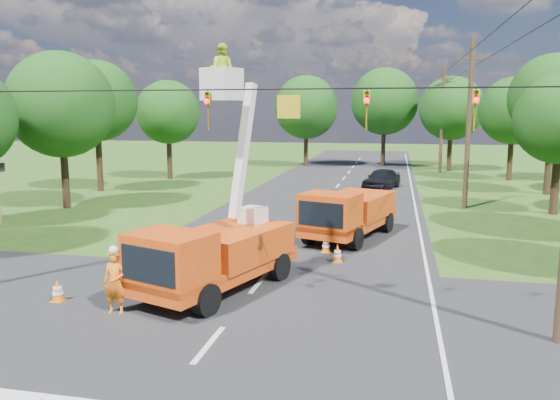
% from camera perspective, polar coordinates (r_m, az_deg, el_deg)
% --- Properties ---
extents(ground, '(140.00, 140.00, 0.00)m').
position_cam_1_polar(ground, '(32.85, 4.22, -0.86)').
color(ground, '#245018').
rests_on(ground, ground).
extents(road_main, '(12.00, 100.00, 0.06)m').
position_cam_1_polar(road_main, '(32.85, 4.22, -0.86)').
color(road_main, black).
rests_on(road_main, ground).
extents(road_cross, '(56.00, 10.00, 0.07)m').
position_cam_1_polar(road_cross, '(15.79, -4.97, -12.07)').
color(road_cross, black).
rests_on(road_cross, ground).
extents(edge_line, '(0.12, 90.00, 0.02)m').
position_cam_1_polar(edge_line, '(32.59, 14.02, -1.20)').
color(edge_line, silver).
rests_on(edge_line, ground).
extents(bucket_truck, '(4.22, 6.60, 7.79)m').
position_cam_1_polar(bucket_truck, '(17.42, -6.79, -4.44)').
color(bucket_truck, '#E64510').
rests_on(bucket_truck, ground).
extents(second_truck, '(4.10, 6.67, 2.35)m').
position_cam_1_polar(second_truck, '(24.80, 7.12, -1.32)').
color(second_truck, '#E64510').
rests_on(second_truck, ground).
extents(ground_worker, '(0.69, 0.46, 1.86)m').
position_cam_1_polar(ground_worker, '(16.35, -16.87, -8.24)').
color(ground_worker, orange).
rests_on(ground_worker, ground).
extents(distant_car, '(3.12, 4.89, 1.55)m').
position_cam_1_polar(distant_car, '(41.59, 10.57, 2.20)').
color(distant_car, black).
rests_on(distant_car, ground).
extents(traffic_cone_2, '(0.38, 0.38, 0.71)m').
position_cam_1_polar(traffic_cone_2, '(21.06, 6.02, -5.60)').
color(traffic_cone_2, orange).
rests_on(traffic_cone_2, ground).
extents(traffic_cone_3, '(0.38, 0.38, 0.71)m').
position_cam_1_polar(traffic_cone_3, '(22.47, 4.84, -4.64)').
color(traffic_cone_3, orange).
rests_on(traffic_cone_3, ground).
extents(traffic_cone_4, '(0.38, 0.38, 0.71)m').
position_cam_1_polar(traffic_cone_4, '(18.06, -22.22, -8.77)').
color(traffic_cone_4, orange).
rests_on(traffic_cone_4, ground).
extents(traffic_cone_7, '(0.38, 0.38, 0.71)m').
position_cam_1_polar(traffic_cone_7, '(28.54, 11.10, -1.81)').
color(traffic_cone_7, orange).
rests_on(traffic_cone_7, ground).
extents(pole_right_mid, '(1.80, 0.30, 10.00)m').
position_cam_1_polar(pole_right_mid, '(34.31, 19.13, 7.66)').
color(pole_right_mid, '#4C3823').
rests_on(pole_right_mid, ground).
extents(pole_right_far, '(1.80, 0.30, 10.00)m').
position_cam_1_polar(pole_right_far, '(54.22, 16.58, 8.16)').
color(pole_right_far, '#4C3823').
rests_on(pole_right_far, ground).
extents(signal_span, '(18.00, 0.29, 1.07)m').
position_cam_1_polar(signal_span, '(14.21, 3.42, 9.83)').
color(signal_span, black).
rests_on(signal_span, ground).
extents(tree_left_d, '(6.20, 6.20, 9.24)m').
position_cam_1_polar(tree_left_d, '(34.92, -21.94, 9.20)').
color(tree_left_d, '#382616').
rests_on(tree_left_d, ground).
extents(tree_left_e, '(5.80, 5.80, 9.41)m').
position_cam_1_polar(tree_left_e, '(41.82, -18.65, 9.77)').
color(tree_left_e, '#382616').
rests_on(tree_left_e, ground).
extents(tree_left_f, '(5.40, 5.40, 8.40)m').
position_cam_1_polar(tree_left_f, '(48.05, -11.62, 8.96)').
color(tree_left_f, '#382616').
rests_on(tree_left_f, ground).
extents(tree_right_c, '(5.00, 5.00, 7.83)m').
position_cam_1_polar(tree_right_c, '(34.22, 27.25, 7.50)').
color(tree_right_c, '#382616').
rests_on(tree_right_c, ground).
extents(tree_right_d, '(6.00, 6.00, 9.70)m').
position_cam_1_polar(tree_right_d, '(42.37, 26.68, 9.52)').
color(tree_right_d, '#382616').
rests_on(tree_right_d, ground).
extents(tree_right_e, '(5.60, 5.60, 8.63)m').
position_cam_1_polar(tree_right_e, '(49.96, 23.19, 8.56)').
color(tree_right_e, '#382616').
rests_on(tree_right_e, ground).
extents(tree_far_a, '(6.60, 6.60, 9.50)m').
position_cam_1_polar(tree_far_a, '(57.82, 2.75, 9.64)').
color(tree_far_a, '#382616').
rests_on(tree_far_a, ground).
extents(tree_far_b, '(7.00, 7.00, 10.32)m').
position_cam_1_polar(tree_far_b, '(59.08, 10.88, 10.08)').
color(tree_far_b, '#382616').
rests_on(tree_far_b, ground).
extents(tree_far_c, '(6.20, 6.20, 9.18)m').
position_cam_1_polar(tree_far_c, '(56.29, 17.50, 9.12)').
color(tree_far_c, '#382616').
rests_on(tree_far_c, ground).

